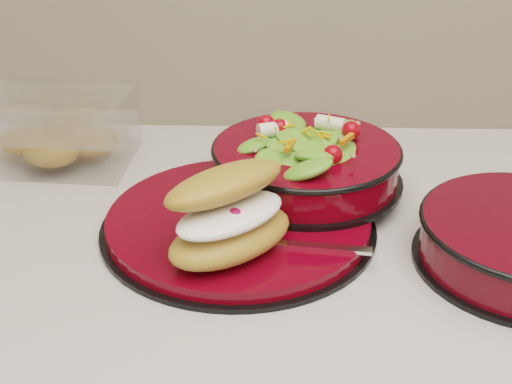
{
  "coord_description": "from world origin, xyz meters",
  "views": [
    {
      "loc": [
        -0.02,
        -0.66,
        1.33
      ],
      "look_at": [
        -0.05,
        0.08,
        0.94
      ],
      "focal_mm": 50.0,
      "sensor_mm": 36.0,
      "label": 1
    }
  ],
  "objects_px": {
    "dinner_plate": "(239,223)",
    "fork": "(292,244)",
    "salad_bowl": "(306,156)",
    "croissant": "(231,214)",
    "pastry_box": "(58,131)"
  },
  "relations": [
    {
      "from": "fork",
      "to": "pastry_box",
      "type": "height_order",
      "value": "pastry_box"
    },
    {
      "from": "dinner_plate",
      "to": "salad_bowl",
      "type": "distance_m",
      "value": 0.13
    },
    {
      "from": "croissant",
      "to": "fork",
      "type": "xyz_separation_m",
      "value": [
        0.06,
        0.01,
        -0.04
      ]
    },
    {
      "from": "fork",
      "to": "dinner_plate",
      "type": "bearing_deg",
      "value": 51.16
    },
    {
      "from": "salad_bowl",
      "to": "pastry_box",
      "type": "xyz_separation_m",
      "value": [
        -0.34,
        0.1,
        -0.01
      ]
    },
    {
      "from": "salad_bowl",
      "to": "pastry_box",
      "type": "distance_m",
      "value": 0.35
    },
    {
      "from": "dinner_plate",
      "to": "salad_bowl",
      "type": "bearing_deg",
      "value": 47.36
    },
    {
      "from": "croissant",
      "to": "fork",
      "type": "distance_m",
      "value": 0.08
    },
    {
      "from": "dinner_plate",
      "to": "croissant",
      "type": "height_order",
      "value": "croissant"
    },
    {
      "from": "salad_bowl",
      "to": "fork",
      "type": "relative_size",
      "value": 1.53
    },
    {
      "from": "salad_bowl",
      "to": "croissant",
      "type": "distance_m",
      "value": 0.18
    },
    {
      "from": "dinner_plate",
      "to": "croissant",
      "type": "xyz_separation_m",
      "value": [
        -0.0,
        -0.07,
        0.05
      ]
    },
    {
      "from": "dinner_plate",
      "to": "pastry_box",
      "type": "xyz_separation_m",
      "value": [
        -0.26,
        0.18,
        0.03
      ]
    },
    {
      "from": "croissant",
      "to": "pastry_box",
      "type": "distance_m",
      "value": 0.36
    },
    {
      "from": "dinner_plate",
      "to": "fork",
      "type": "bearing_deg",
      "value": -46.55
    }
  ]
}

